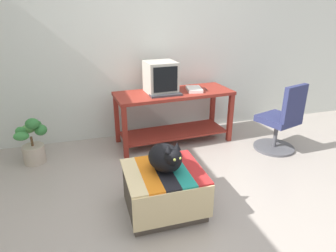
{
  "coord_description": "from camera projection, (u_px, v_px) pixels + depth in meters",
  "views": [
    {
      "loc": [
        -0.82,
        -1.95,
        1.73
      ],
      "look_at": [
        0.01,
        0.85,
        0.55
      ],
      "focal_mm": 31.42,
      "sensor_mm": 36.0,
      "label": 1
    }
  ],
  "objects": [
    {
      "name": "book",
      "position": [
        194.0,
        89.0,
        3.88
      ],
      "size": [
        0.23,
        0.3,
        0.04
      ],
      "primitive_type": "cube",
      "rotation": [
        0.0,
        0.0,
        -0.18
      ],
      "color": "white",
      "rests_on": "desk"
    },
    {
      "name": "office_chair",
      "position": [
        281.0,
        123.0,
        3.7
      ],
      "size": [
        0.52,
        0.53,
        0.89
      ],
      "rotation": [
        0.0,
        0.0,
        3.44
      ],
      "color": "#4C4C51",
      "rests_on": "ground_plane"
    },
    {
      "name": "potted_plant",
      "position": [
        33.0,
        143.0,
        3.44
      ],
      "size": [
        0.35,
        0.32,
        0.59
      ],
      "color": "#B7A893",
      "rests_on": "ground_plane"
    },
    {
      "name": "pen",
      "position": [
        205.0,
        89.0,
        3.98
      ],
      "size": [
        0.02,
        0.14,
        0.01
      ],
      "primitive_type": "cylinder",
      "rotation": [
        0.0,
        1.57,
        1.49
      ],
      "color": "black",
      "rests_on": "desk"
    },
    {
      "name": "keyboard",
      "position": [
        166.0,
        95.0,
        3.67
      ],
      "size": [
        0.4,
        0.16,
        0.02
      ],
      "primitive_type": "cube",
      "rotation": [
        0.0,
        0.0,
        0.03
      ],
      "color": "#333338",
      "rests_on": "desk"
    },
    {
      "name": "ottoman_with_blanket",
      "position": [
        164.0,
        190.0,
        2.65
      ],
      "size": [
        0.68,
        0.64,
        0.41
      ],
      "color": "#4C4238",
      "rests_on": "ground_plane"
    },
    {
      "name": "tv_monitor",
      "position": [
        161.0,
        78.0,
        3.75
      ],
      "size": [
        0.4,
        0.39,
        0.4
      ],
      "rotation": [
        0.0,
        0.0,
        0.07
      ],
      "color": "#BCB7A8",
      "rests_on": "desk"
    },
    {
      "name": "cat",
      "position": [
        166.0,
        157.0,
        2.53
      ],
      "size": [
        0.38,
        0.43,
        0.31
      ],
      "rotation": [
        0.0,
        0.0,
        0.26
      ],
      "color": "black",
      "rests_on": "ottoman_with_blanket"
    },
    {
      "name": "back_wall",
      "position": [
        142.0,
        42.0,
        3.93
      ],
      "size": [
        8.0,
        0.1,
        2.6
      ],
      "primitive_type": "cube",
      "color": "silver",
      "rests_on": "ground_plane"
    },
    {
      "name": "desk",
      "position": [
        174.0,
        108.0,
        3.92
      ],
      "size": [
        1.57,
        0.68,
        0.71
      ],
      "rotation": [
        0.0,
        0.0,
        0.07
      ],
      "color": "maroon",
      "rests_on": "ground_plane"
    },
    {
      "name": "ground_plane",
      "position": [
        194.0,
        218.0,
        2.6
      ],
      "size": [
        14.0,
        14.0,
        0.0
      ],
      "primitive_type": "plane",
      "color": "#9E9389"
    }
  ]
}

